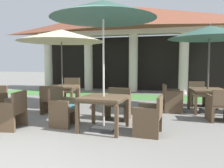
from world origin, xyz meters
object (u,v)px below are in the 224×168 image
patio_umbrella_mid_left (61,36)px  patio_chair_far_back_east (150,116)px  patio_chair_mid_left_north (71,91)px  patio_table_far_back (104,101)px  patio_table_mid_left (62,89)px  patio_chair_mid_left_south (52,100)px  patio_chair_near_foreground_east (11,111)px  patio_chair_mid_right_west (171,98)px  patio_chair_far_back_north (117,104)px  patio_chair_far_back_west (63,109)px  patio_chair_mid_right_north (198,95)px  patio_table_mid_right (208,92)px  patio_chair_mid_right_south (220,106)px  patio_umbrella_mid_right (210,33)px  patio_umbrella_far_back (103,11)px

patio_umbrella_mid_left → patio_chair_far_back_east: (3.16, -2.15, -1.97)m
patio_chair_mid_left_north → patio_table_far_back: size_ratio=0.94×
patio_table_mid_left → patio_chair_mid_left_south: 1.02m
patio_chair_near_foreground_east → patio_table_mid_left: 2.60m
patio_chair_mid_right_west → patio_chair_far_back_north: 1.92m
patio_chair_mid_right_west → patio_chair_far_back_east: size_ratio=1.02×
patio_chair_far_back_west → patio_chair_mid_left_north: bearing=-154.4°
patio_chair_mid_right_north → patio_chair_far_back_west: patio_chair_far_back_west is taller
patio_chair_far_back_north → patio_chair_mid_right_north: bearing=-127.5°
patio_table_mid_right → patio_chair_far_back_north: bearing=-146.3°
patio_table_mid_left → patio_chair_mid_right_west: (3.51, 0.29, -0.21)m
patio_chair_mid_right_south → patio_chair_mid_right_west: (-1.22, 0.85, 0.01)m
patio_chair_mid_left_north → patio_chair_far_back_east: patio_chair_mid_left_north is taller
patio_chair_mid_right_south → patio_table_far_back: (-2.58, -1.55, 0.25)m
patio_chair_mid_right_north → patio_table_far_back: size_ratio=0.86×
patio_chair_mid_right_south → patio_chair_far_back_north: bearing=-178.2°
patio_chair_mid_right_south → patio_chair_mid_right_west: bearing=135.0°
patio_chair_mid_left_north → patio_chair_far_back_west: bearing=102.7°
patio_table_mid_right → patio_chair_far_back_north: patio_chair_far_back_north is taller
patio_umbrella_mid_left → patio_table_mid_right: (4.55, 0.48, -1.74)m
patio_table_mid_left → patio_umbrella_mid_left: (0.00, 0.00, 1.73)m
patio_table_mid_left → patio_chair_mid_right_north: bearing=19.2°
patio_chair_near_foreground_east → patio_chair_far_back_east: bearing=-92.7°
patio_chair_mid_right_south → patio_table_far_back: size_ratio=0.86×
patio_umbrella_mid_right → patio_chair_far_back_north: patio_umbrella_mid_right is taller
patio_table_mid_left → patio_table_mid_right: size_ratio=0.98×
patio_umbrella_mid_left → patio_umbrella_far_back: 3.02m
patio_chair_mid_right_south → patio_chair_mid_right_north: size_ratio=1.00×
patio_umbrella_mid_left → patio_chair_mid_left_south: 2.19m
patio_chair_mid_right_north → patio_chair_far_back_north: bearing=40.1°
patio_chair_mid_right_north → patio_umbrella_far_back: 4.77m
patio_chair_near_foreground_east → patio_umbrella_mid_right: size_ratio=0.32×
patio_chair_far_back_north → patio_chair_near_foreground_east: bearing=38.1°
patio_table_mid_left → patio_chair_far_back_west: patio_chair_far_back_west is taller
patio_chair_mid_right_south → patio_chair_far_back_east: (-1.57, -1.59, -0.01)m
patio_chair_near_foreground_east → patio_chair_mid_right_south: bearing=-77.3°
patio_chair_far_back_east → patio_table_mid_left: bearing=58.1°
patio_chair_mid_left_south → patio_chair_mid_right_north: size_ratio=1.00×
patio_chair_mid_left_north → patio_chair_far_back_north: size_ratio=1.12×
patio_chair_near_foreground_east → patio_umbrella_far_back: patio_umbrella_far_back is taller
patio_chair_mid_right_south → patio_chair_far_back_west: bearing=-167.4°
patio_chair_mid_right_south → patio_chair_far_back_west: 3.90m
patio_chair_mid_left_north → patio_chair_mid_left_south: 2.00m
patio_table_mid_right → patio_chair_mid_right_north: patio_chair_mid_right_north is taller
patio_table_mid_right → patio_chair_mid_right_west: patio_chair_mid_right_west is taller
patio_chair_mid_right_west → patio_umbrella_far_back: patio_umbrella_far_back is taller
patio_umbrella_far_back → patio_table_mid_right: bearing=47.2°
patio_table_mid_right → patio_chair_far_back_east: bearing=-117.8°
patio_table_mid_left → patio_chair_far_back_north: patio_chair_far_back_north is taller
patio_chair_far_back_east → patio_umbrella_mid_right: bearing=-25.6°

